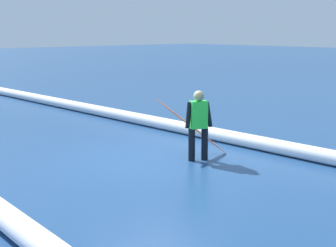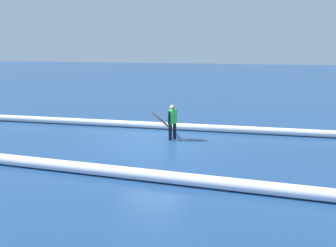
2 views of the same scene
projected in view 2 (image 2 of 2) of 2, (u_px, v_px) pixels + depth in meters
The scene contains 5 objects.
ground_plane at pixel (152, 143), 13.23m from camera, with size 128.68×128.68×0.00m, color navy.
surfer at pixel (172, 120), 13.54m from camera, with size 0.33×0.56×1.45m.
surfboard at pixel (165, 123), 13.86m from camera, with size 1.04×1.46×1.28m.
wave_crest_foreground at pixel (122, 124), 15.81m from camera, with size 0.31×0.31×21.19m, color white.
wave_crest_midground at pixel (31, 162), 10.49m from camera, with size 0.35×0.35×20.89m, color white.
Camera 2 is at (-3.64, 12.20, 3.75)m, focal length 35.33 mm.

